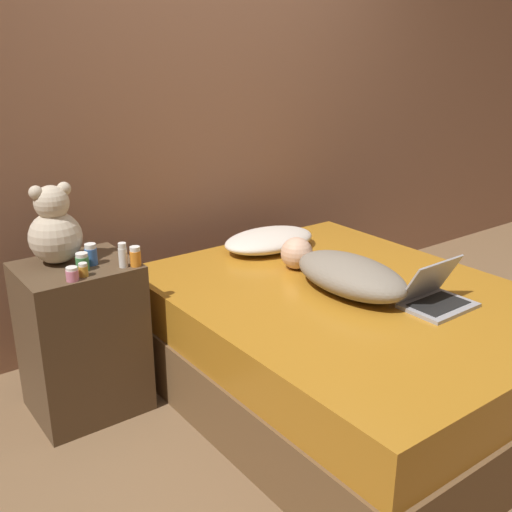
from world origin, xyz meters
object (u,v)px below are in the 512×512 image
Objects in this scene: laptop at (435,296)px; bottle_orange at (135,257)px; bottle_amber at (83,270)px; bottle_blue at (91,254)px; teddy_bear at (55,229)px; pillow at (269,240)px; bottle_pink at (72,274)px; bottle_green at (82,262)px; person_lying at (344,272)px; bottle_white at (123,255)px.

bottle_orange is at bearing 141.08° from laptop.
bottle_blue is at bearing 54.55° from bottle_amber.
teddy_bear is at bearing 96.40° from bottle_amber.
laptop is 1.62m from teddy_bear.
teddy_bear is (-1.13, 0.01, 0.26)m from pillow.
bottle_blue is (0.13, 0.13, 0.02)m from bottle_pink.
bottle_blue reaches higher than bottle_green.
bottle_green is (-1.01, 0.49, 0.13)m from person_lying.
teddy_bear is at bearing 132.74° from bottle_blue.
person_lying is 2.18× the size of teddy_bear.
pillow is 7.09× the size of bottle_green.
teddy_bear is 0.36m from bottle_orange.
person_lying is (-0.07, -0.63, 0.03)m from pillow.
teddy_bear reaches higher than laptop.
bottle_green is 0.82× the size of bottle_blue.
bottle_pink is at bearing 159.90° from person_lying.
teddy_bear reaches higher than bottle_blue.
bottle_orange reaches higher than bottle_green.
pillow is 1.56× the size of teddy_bear.
bottle_orange reaches higher than person_lying.
person_lying is at bearing -25.90° from bottle_green.
bottle_blue reaches higher than bottle_amber.
bottle_blue is (-0.14, 0.13, 0.00)m from bottle_orange.
teddy_bear reaches higher than bottle_green.
laptop is (0.17, -0.37, -0.03)m from person_lying.
bottle_amber is at bearing -169.24° from pillow.
bottle_orange reaches higher than laptop.
bottle_white is at bearing 1.23° from bottle_amber.
bottle_amber is (-1.21, 0.79, 0.15)m from laptop.
bottle_pink is at bearing -96.43° from teddy_bear.
teddy_bear is 4.55× the size of bottle_green.
bottle_amber is (0.02, -0.22, -0.12)m from teddy_bear.
pillow is 0.64m from person_lying.
bottle_pink is (-1.09, 0.41, 0.12)m from person_lying.
teddy_bear is (-1.23, 1.01, 0.27)m from laptop.
bottle_amber is at bearing 146.02° from laptop.
bottle_white reaches higher than bottle_blue.
bottle_pink is 0.06m from bottle_amber.
pillow is 5.04× the size of bottle_white.
person_lying is 1.17m from bottle_pink.
bottle_amber is 0.07m from bottle_green.
bottle_pink is at bearing -174.39° from bottle_white.
bottle_pink and bottle_amber have the same top height.
bottle_orange reaches higher than pillow.
teddy_bear is 3.71× the size of bottle_blue.
bottle_amber is (-1.10, -0.21, 0.14)m from pillow.
bottle_blue is at bearing 131.74° from bottle_white.
pillow is at bearing 5.52° from bottle_blue.
pillow is at bearing 11.17° from bottle_pink.
bottle_orange is 0.93× the size of bottle_blue.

